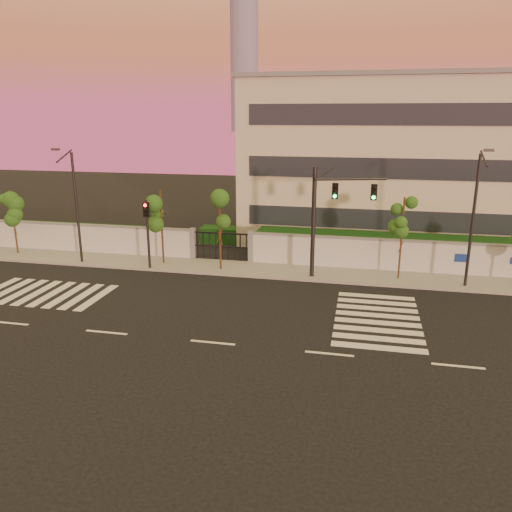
{
  "coord_description": "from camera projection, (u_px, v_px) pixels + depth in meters",
  "views": [
    {
      "loc": [
        5.95,
        -18.84,
        9.47
      ],
      "look_at": [
        0.62,
        6.0,
        2.27
      ],
      "focal_mm": 35.0,
      "sensor_mm": 36.0,
      "label": 1
    }
  ],
  "objects": [
    {
      "name": "distant_skyscraper",
      "position": [
        244.0,
        18.0,
        281.12
      ],
      "size": [
        16.0,
        16.0,
        118.0
      ],
      "color": "slate",
      "rests_on": "ground"
    },
    {
      "name": "hedge_row",
      "position": [
        290.0,
        243.0,
        34.91
      ],
      "size": [
        41.0,
        4.25,
        1.8
      ],
      "color": "#113810",
      "rests_on": "ground"
    },
    {
      "name": "perimeter_wall",
      "position": [
        267.0,
        249.0,
        32.48
      ],
      "size": [
        60.0,
        0.36,
        2.2
      ],
      "color": "#B5B8BD",
      "rests_on": "ground"
    },
    {
      "name": "ground",
      "position": [
        213.0,
        343.0,
        21.5
      ],
      "size": [
        120.0,
        120.0,
        0.0
      ],
      "primitive_type": "plane",
      "color": "black",
      "rests_on": "ground"
    },
    {
      "name": "streetlight_east",
      "position": [
        474.0,
        215.0,
        26.99
      ],
      "size": [
        0.47,
        1.89,
        7.86
      ],
      "color": "black",
      "rests_on": "ground"
    },
    {
      "name": "sidewalk",
      "position": [
        261.0,
        270.0,
        31.36
      ],
      "size": [
        60.0,
        3.0,
        0.15
      ],
      "primitive_type": "cube",
      "color": "gray",
      "rests_on": "ground"
    },
    {
      "name": "street_tree_c",
      "position": [
        161.0,
        210.0,
        31.68
      ],
      "size": [
        1.54,
        1.23,
        4.92
      ],
      "color": "#382314",
      "rests_on": "ground"
    },
    {
      "name": "street_tree_b",
      "position": [
        12.0,
        207.0,
        34.1
      ],
      "size": [
        1.45,
        1.15,
        4.58
      ],
      "color": "#382314",
      "rests_on": "ground"
    },
    {
      "name": "street_tree_e",
      "position": [
        403.0,
        220.0,
        28.61
      ],
      "size": [
        1.35,
        1.08,
        4.98
      ],
      "color": "#382314",
      "rests_on": "ground"
    },
    {
      "name": "traffic_signal_main",
      "position": [
        328.0,
        210.0,
        28.65
      ],
      "size": [
        4.15,
        1.31,
        6.66
      ],
      "rotation": [
        0.0,
        0.0,
        0.28
      ],
      "color": "black",
      "rests_on": "ground"
    },
    {
      "name": "streetlight_west",
      "position": [
        75.0,
        203.0,
        31.66
      ],
      "size": [
        0.45,
        1.82,
        7.58
      ],
      "color": "black",
      "rests_on": "ground"
    },
    {
      "name": "traffic_signal_secondary",
      "position": [
        147.0,
        226.0,
        30.84
      ],
      "size": [
        0.35,
        0.34,
        4.48
      ],
      "rotation": [
        0.0,
        0.0,
        0.1
      ],
      "color": "black",
      "rests_on": "ground"
    },
    {
      "name": "street_tree_d",
      "position": [
        220.0,
        215.0,
        30.38
      ],
      "size": [
        1.57,
        1.25,
        4.91
      ],
      "color": "#382314",
      "rests_on": "ground"
    },
    {
      "name": "road_markings",
      "position": [
        204.0,
        308.0,
        25.35
      ],
      "size": [
        57.0,
        7.62,
        0.02
      ],
      "color": "silver",
      "rests_on": "ground"
    },
    {
      "name": "institutional_building",
      "position": [
        404.0,
        159.0,
        38.69
      ],
      "size": [
        24.4,
        12.4,
        12.25
      ],
      "color": "beige",
      "rests_on": "ground"
    }
  ]
}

